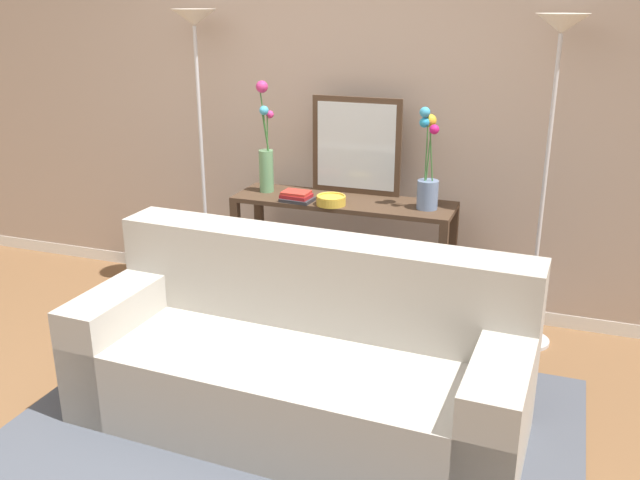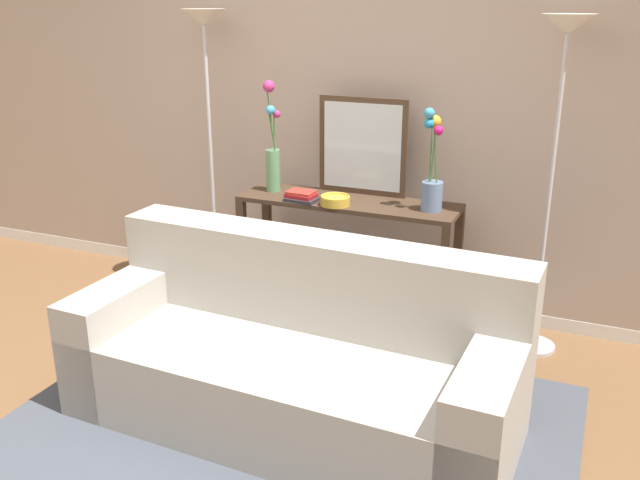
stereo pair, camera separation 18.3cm
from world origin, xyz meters
name	(u,v)px [view 2 (the right image)]	position (x,y,z in m)	size (l,w,h in m)	color
ground_plane	(172,464)	(0.00, 0.00, -0.01)	(16.00, 16.00, 0.02)	brown
back_wall	(344,92)	(0.00, 2.10, 1.40)	(12.00, 0.15, 2.80)	white
area_rug	(282,434)	(0.37, 0.38, 0.01)	(2.66, 2.01, 0.01)	#474C56
couch	(295,362)	(0.37, 0.54, 0.32)	(2.17, 0.93, 0.88)	#ADA89E
console_table	(348,238)	(0.20, 1.68, 0.56)	(1.36, 0.40, 0.81)	#473323
floor_lamp_left	(207,76)	(-0.81, 1.76, 1.50)	(0.28, 0.28, 1.91)	silver
floor_lamp_right	(561,95)	(1.36, 1.76, 1.49)	(0.28, 0.28, 1.90)	silver
wall_mirror	(362,147)	(0.23, 1.85, 1.11)	(0.57, 0.02, 0.60)	#473323
vase_tall_flowers	(272,153)	(-0.31, 1.69, 1.05)	(0.09, 0.12, 0.70)	#669E6B
vase_short_flowers	(432,176)	(0.72, 1.67, 1.01)	(0.13, 0.13, 0.59)	#6B84AD
fruit_bowl	(335,200)	(0.17, 1.55, 0.84)	(0.18, 0.18, 0.06)	gold
book_stack	(302,196)	(-0.06, 1.55, 0.83)	(0.20, 0.15, 0.06)	#2D2D33
book_row_under_console	(302,303)	(-0.11, 1.68, 0.06)	(0.48, 0.18, 0.13)	#1E7075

